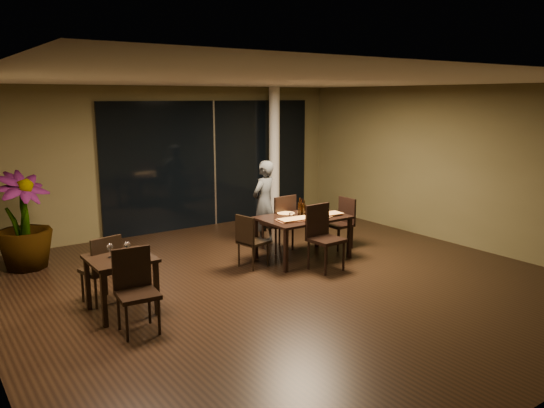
% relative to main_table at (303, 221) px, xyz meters
% --- Properties ---
extents(ground, '(8.00, 8.00, 0.00)m').
position_rel_main_table_xyz_m(ground, '(-1.00, -0.80, -0.68)').
color(ground, black).
rests_on(ground, ground).
extents(wall_back, '(8.00, 0.10, 3.00)m').
position_rel_main_table_xyz_m(wall_back, '(-1.00, 3.25, 0.82)').
color(wall_back, '#4A4427').
rests_on(wall_back, ground).
extents(wall_right, '(0.10, 8.00, 3.00)m').
position_rel_main_table_xyz_m(wall_right, '(3.05, -0.80, 0.82)').
color(wall_right, '#4A4427').
rests_on(wall_right, ground).
extents(ceiling, '(8.00, 8.00, 0.04)m').
position_rel_main_table_xyz_m(ceiling, '(-1.00, -0.80, 2.34)').
color(ceiling, silver).
rests_on(ceiling, wall_back).
extents(window_panel, '(5.00, 0.06, 2.70)m').
position_rel_main_table_xyz_m(window_panel, '(0.00, 3.16, 0.67)').
color(window_panel, black).
rests_on(window_panel, ground).
extents(column, '(0.24, 0.24, 3.00)m').
position_rel_main_table_xyz_m(column, '(1.40, 2.85, 0.82)').
color(column, silver).
rests_on(column, ground).
extents(main_table, '(1.50, 1.00, 0.75)m').
position_rel_main_table_xyz_m(main_table, '(0.00, 0.00, 0.00)').
color(main_table, black).
rests_on(main_table, ground).
extents(side_table, '(0.80, 0.80, 0.75)m').
position_rel_main_table_xyz_m(side_table, '(-3.40, -0.50, -0.05)').
color(side_table, black).
rests_on(side_table, ground).
extents(chair_main_far, '(0.50, 0.50, 1.04)m').
position_rel_main_table_xyz_m(chair_main_far, '(-0.03, 0.61, -0.10)').
color(chair_main_far, black).
rests_on(chair_main_far, ground).
extents(chair_main_near, '(0.51, 0.51, 1.06)m').
position_rel_main_table_xyz_m(chair_main_near, '(-0.08, -0.62, -0.08)').
color(chair_main_near, black).
rests_on(chair_main_near, ground).
extents(chair_main_left, '(0.49, 0.49, 0.89)m').
position_rel_main_table_xyz_m(chair_main_left, '(-1.04, 0.09, -0.18)').
color(chair_main_left, black).
rests_on(chair_main_left, ground).
extents(chair_main_right, '(0.44, 0.44, 0.93)m').
position_rel_main_table_xyz_m(chair_main_right, '(1.05, 0.14, -0.15)').
color(chair_main_right, black).
rests_on(chair_main_right, ground).
extents(chair_side_far, '(0.53, 0.53, 0.96)m').
position_rel_main_table_xyz_m(chair_side_far, '(-3.50, -0.08, -0.14)').
color(chair_side_far, black).
rests_on(chair_side_far, ground).
extents(chair_side_near, '(0.50, 0.50, 1.00)m').
position_rel_main_table_xyz_m(chair_side_near, '(-3.44, -1.13, -0.12)').
color(chair_side_near, black).
rests_on(chair_side_near, ground).
extents(diner, '(0.64, 0.53, 1.61)m').
position_rel_main_table_xyz_m(diner, '(-0.02, 1.17, 0.13)').
color(diner, '#313436').
rests_on(diner, ground).
extents(potted_plant, '(1.17, 1.17, 1.60)m').
position_rel_main_table_xyz_m(potted_plant, '(-4.07, 2.18, 0.13)').
color(potted_plant, '#244E1A').
rests_on(potted_plant, ground).
extents(pizza_board_left, '(0.67, 0.42, 0.01)m').
position_rel_main_table_xyz_m(pizza_board_left, '(-0.30, -0.16, 0.08)').
color(pizza_board_left, '#4A2817').
rests_on(pizza_board_left, main_table).
extents(pizza_board_right, '(0.62, 0.46, 0.01)m').
position_rel_main_table_xyz_m(pizza_board_right, '(0.39, -0.19, 0.08)').
color(pizza_board_right, '#482C17').
rests_on(pizza_board_right, main_table).
extents(oblong_pizza_left, '(0.56, 0.29, 0.02)m').
position_rel_main_table_xyz_m(oblong_pizza_left, '(-0.30, -0.16, 0.10)').
color(oblong_pizza_left, maroon).
rests_on(oblong_pizza_left, pizza_board_left).
extents(oblong_pizza_right, '(0.54, 0.27, 0.02)m').
position_rel_main_table_xyz_m(oblong_pizza_right, '(0.39, -0.19, 0.10)').
color(oblong_pizza_right, maroon).
rests_on(oblong_pizza_right, pizza_board_right).
extents(round_pizza, '(0.30, 0.30, 0.01)m').
position_rel_main_table_xyz_m(round_pizza, '(-0.13, 0.33, 0.08)').
color(round_pizza, red).
rests_on(round_pizza, main_table).
extents(bottle_a, '(0.07, 0.07, 0.32)m').
position_rel_main_table_xyz_m(bottle_a, '(-0.03, 0.05, 0.24)').
color(bottle_a, black).
rests_on(bottle_a, main_table).
extents(bottle_b, '(0.06, 0.06, 0.28)m').
position_rel_main_table_xyz_m(bottle_b, '(0.02, 0.00, 0.22)').
color(bottle_b, black).
rests_on(bottle_b, main_table).
extents(bottle_c, '(0.06, 0.06, 0.29)m').
position_rel_main_table_xyz_m(bottle_c, '(0.03, 0.08, 0.22)').
color(bottle_c, black).
rests_on(bottle_c, main_table).
extents(tumbler_left, '(0.07, 0.07, 0.09)m').
position_rel_main_table_xyz_m(tumbler_left, '(-0.23, 0.03, 0.12)').
color(tumbler_left, white).
rests_on(tumbler_left, main_table).
extents(tumbler_right, '(0.08, 0.08, 0.10)m').
position_rel_main_table_xyz_m(tumbler_right, '(0.23, 0.15, 0.12)').
color(tumbler_right, white).
rests_on(tumbler_right, main_table).
extents(napkin_near, '(0.20, 0.16, 0.01)m').
position_rel_main_table_xyz_m(napkin_near, '(0.54, -0.12, 0.08)').
color(napkin_near, white).
rests_on(napkin_near, main_table).
extents(napkin_far, '(0.19, 0.12, 0.01)m').
position_rel_main_table_xyz_m(napkin_far, '(0.53, 0.20, 0.08)').
color(napkin_far, white).
rests_on(napkin_far, main_table).
extents(wine_glass_a, '(0.08, 0.08, 0.18)m').
position_rel_main_table_xyz_m(wine_glass_a, '(-3.51, -0.45, 0.16)').
color(wine_glass_a, white).
rests_on(wine_glass_a, side_table).
extents(wine_glass_b, '(0.08, 0.08, 0.18)m').
position_rel_main_table_xyz_m(wine_glass_b, '(-3.30, -0.52, 0.17)').
color(wine_glass_b, white).
rests_on(wine_glass_b, side_table).
extents(side_napkin, '(0.18, 0.12, 0.01)m').
position_rel_main_table_xyz_m(side_napkin, '(-3.31, -0.71, 0.08)').
color(side_napkin, white).
rests_on(side_napkin, side_table).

